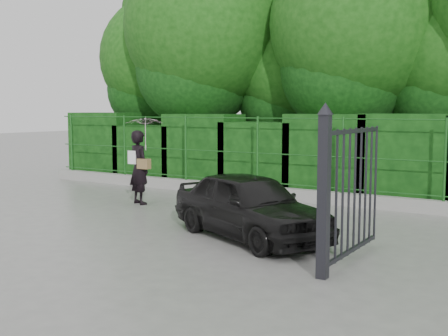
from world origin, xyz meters
The scene contains 8 objects.
ground centered at (0.00, 0.00, 0.00)m, with size 80.00×80.00×0.00m, color gray.
kerb centered at (0.00, 4.50, 0.15)m, with size 14.00×0.25×0.30m, color #9E9E99.
fence centered at (0.22, 4.50, 1.20)m, with size 14.13×0.06×1.80m.
hedge centered at (0.10, 5.50, 1.04)m, with size 14.20×1.20×2.17m.
trees centered at (1.14, 7.74, 4.62)m, with size 17.10×6.15×8.08m.
gate centered at (4.60, -0.72, 1.19)m, with size 0.22×2.33×2.36m.
woman centered at (-1.39, 2.08, 1.34)m, with size 0.96×0.89×2.10m.
car centered at (2.58, 0.33, 0.59)m, with size 1.39×3.47×1.18m, color black.
Camera 1 is at (7.46, -8.12, 2.26)m, focal length 45.00 mm.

